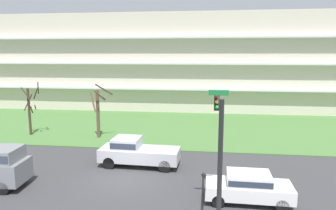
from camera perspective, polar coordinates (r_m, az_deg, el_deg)
ground at (r=19.72m, az=-8.02°, el=-13.43°), size 160.00×160.00×0.00m
grass_lawn_strip at (r=32.79m, az=-1.63°, el=-3.99°), size 80.00×16.00×0.08m
apartment_building at (r=46.63m, az=1.15°, el=7.90°), size 52.55×14.63×12.83m
tree_far_left at (r=31.68m, az=-23.93°, el=-0.48°), size 1.88×1.71×5.10m
tree_left at (r=28.63m, az=-12.70°, el=-1.00°), size 2.05×1.75×5.11m
pickup_silver_near_left at (r=21.61m, az=-5.84°, el=-8.45°), size 5.48×2.23×1.95m
sedan_white_center_left at (r=17.07m, az=14.54°, el=-14.21°), size 4.44×1.89×1.57m
traffic_signal_mast at (r=13.35m, az=9.25°, el=-5.69°), size 0.90×5.68×6.04m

